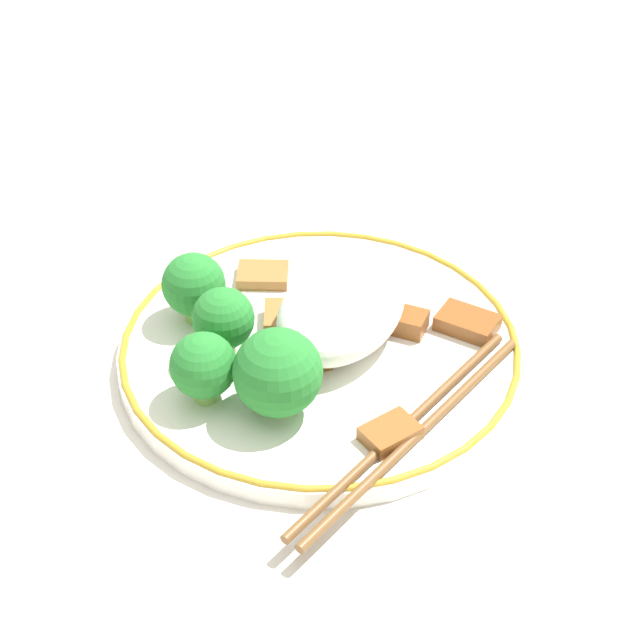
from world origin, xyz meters
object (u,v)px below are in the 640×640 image
Objects in this scene: broccoli_back_left at (194,285)px; chopsticks at (410,432)px; plate at (320,349)px; broccoli_back_right at (203,366)px; broccoli_back_center at (223,320)px; broccoli_mid_left at (278,373)px.

chopsticks is (-0.04, -0.17, -0.02)m from broccoli_back_left.
plate is 0.09m from broccoli_back_right.
broccoli_back_left is 0.05m from broccoli_back_center.
broccoli_back_center is 0.24× the size of chopsticks.
chopsticks is at bearing -95.90° from broccoli_back_center.
broccoli_back_center is (-0.04, 0.05, 0.04)m from plate.
broccoli_back_center is at bearing 12.41° from broccoli_back_right.
broccoli_back_center is 0.14m from chopsticks.
broccoli_mid_left reaches higher than broccoli_back_left.
broccoli_back_center is (-0.03, -0.04, 0.00)m from broccoli_back_left.
plate is 1.23× the size of chopsticks.
broccoli_back_right is at bearing 102.46° from broccoli_mid_left.
broccoli_mid_left is at bearing -121.05° from broccoli_back_left.
broccoli_back_left is at bearing 35.55° from broccoli_back_right.
broccoli_back_left is 0.95× the size of broccoli_back_center.
broccoli_back_center is 0.04m from broccoli_back_right.
broccoli_back_right is 0.13m from chopsticks.
broccoli_back_center reaches higher than broccoli_back_right.
broccoli_back_right reaches higher than chopsticks.
broccoli_back_center reaches higher than broccoli_back_left.
plate is at bearing -50.60° from broccoli_back_center.
plate is 4.55× the size of broccoli_mid_left.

